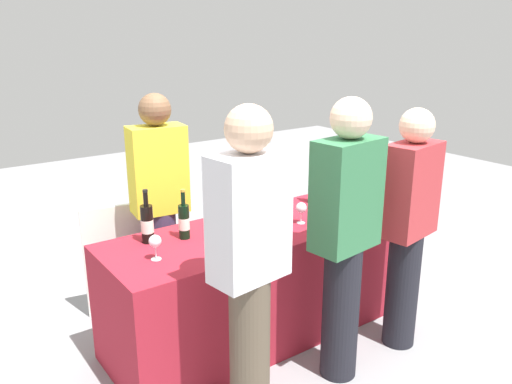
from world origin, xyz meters
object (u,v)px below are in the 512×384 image
object	(u,v)px
wine_bottle_3	(261,205)
guest_1	(345,233)
wine_bottle_0	(147,223)
wine_bottle_2	(228,212)
server_pouring	(160,200)
wine_bottle_1	(184,221)
guest_2	(408,223)
wine_glass_2	(301,208)
menu_board	(125,258)
wine_bottle_4	(275,203)
ice_bucket	(336,192)
wine_glass_3	(319,205)
guest_0	(249,261)
wine_bottle_5	(314,188)
wine_glass_1	(225,232)
wine_glass_0	(155,242)

from	to	relation	value
wine_bottle_3	guest_1	world-z (taller)	guest_1
wine_bottle_0	wine_bottle_2	size ratio (longest dim) A/B	1.02
wine_bottle_2	server_pouring	world-z (taller)	server_pouring
wine_bottle_1	guest_2	world-z (taller)	guest_2
wine_glass_2	menu_board	size ratio (longest dim) A/B	0.18
wine_bottle_0	menu_board	xyz separation A→B (m)	(0.08, 0.65, -0.49)
wine_bottle_4	guest_1	world-z (taller)	guest_1
guest_2	wine_bottle_0	bearing A→B (deg)	139.49
ice_bucket	guest_2	bearing A→B (deg)	-94.80
wine_glass_3	wine_bottle_3	bearing A→B (deg)	156.47
wine_bottle_1	guest_0	size ratio (longest dim) A/B	0.19
guest_1	server_pouring	bearing A→B (deg)	106.83
server_pouring	wine_bottle_5	bearing A→B (deg)	164.78
ice_bucket	guest_0	world-z (taller)	guest_0
wine_bottle_5	server_pouring	xyz separation A→B (m)	(-1.06, 0.43, -0.01)
wine_bottle_1	wine_bottle_3	bearing A→B (deg)	-4.60
wine_glass_1	wine_glass_2	distance (m)	0.62
wine_bottle_2	menu_board	world-z (taller)	wine_bottle_2
server_pouring	guest_0	size ratio (longest dim) A/B	0.95
wine_bottle_4	wine_bottle_5	bearing A→B (deg)	13.50
wine_bottle_2	menu_board	xyz separation A→B (m)	(-0.44, 0.75, -0.49)
wine_bottle_2	wine_glass_1	bearing A→B (deg)	-126.89
wine_glass_0	guest_0	bearing A→B (deg)	-69.42
wine_bottle_4	wine_glass_2	xyz separation A→B (m)	(0.10, -0.17, -0.01)
wine_bottle_2	wine_bottle_3	bearing A→B (deg)	-3.64
wine_bottle_3	ice_bucket	xyz separation A→B (m)	(0.69, -0.01, -0.03)
wine_bottle_3	guest_2	bearing A→B (deg)	-49.18
wine_bottle_1	wine_bottle_4	xyz separation A→B (m)	(0.67, -0.05, 0.00)
wine_bottle_5	wine_glass_3	world-z (taller)	wine_bottle_5
guest_1	guest_2	world-z (taller)	guest_1
ice_bucket	guest_1	distance (m)	0.96
wine_bottle_4	guest_2	xyz separation A→B (m)	(0.52, -0.72, -0.04)
guest_0	wine_bottle_2	bearing A→B (deg)	57.29
wine_bottle_2	guest_1	distance (m)	0.81
wine_bottle_2	ice_bucket	xyz separation A→B (m)	(0.94, -0.03, -0.03)
wine_bottle_2	wine_glass_1	xyz separation A→B (m)	(-0.16, -0.21, -0.03)
wine_bottle_5	wine_bottle_1	bearing A→B (deg)	-177.13
wine_glass_1	wine_bottle_2	bearing A→B (deg)	53.11
ice_bucket	wine_glass_1	bearing A→B (deg)	-170.36
wine_bottle_2	wine_glass_1	world-z (taller)	wine_bottle_2
wine_bottle_0	wine_bottle_1	distance (m)	0.23
wine_glass_1	server_pouring	bearing A→B (deg)	95.99
wine_bottle_3	wine_bottle_4	xyz separation A→B (m)	(0.11, -0.01, -0.00)
guest_0	wine_bottle_3	bearing A→B (deg)	43.46
wine_bottle_4	server_pouring	bearing A→B (deg)	137.99
server_pouring	guest_2	xyz separation A→B (m)	(1.12, -1.26, -0.03)
wine_bottle_0	ice_bucket	bearing A→B (deg)	-5.05
wine_bottle_3	menu_board	distance (m)	1.14
guest_0	wine_glass_0	bearing A→B (deg)	103.44
wine_bottle_4	wine_glass_0	xyz separation A→B (m)	(-0.96, -0.14, -0.01)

